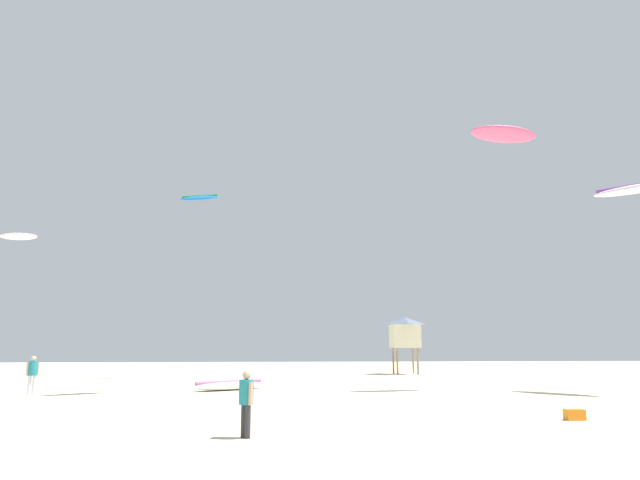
# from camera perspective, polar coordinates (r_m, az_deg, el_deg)

# --- Properties ---
(person_foreground) EXTENTS (0.37, 0.47, 1.62)m
(person_foreground) POSITION_cam_1_polar(r_m,az_deg,el_deg) (15.22, -7.20, -15.06)
(person_foreground) COLOR #2D2D33
(person_foreground) RESTS_ON ground
(person_midground) EXTENTS (0.54, 0.39, 1.71)m
(person_midground) POSITION_cam_1_polar(r_m,az_deg,el_deg) (29.88, -26.19, -11.47)
(person_midground) COLOR silver
(person_midground) RESTS_ON ground
(kite_grounded_near) EXTENTS (3.87, 3.09, 0.48)m
(kite_grounded_near) POSITION_cam_1_polar(r_m,az_deg,el_deg) (29.89, -8.85, -13.82)
(kite_grounded_near) COLOR white
(kite_grounded_near) RESTS_ON ground
(lifeguard_tower) EXTENTS (2.30, 2.30, 4.15)m
(lifeguard_tower) POSITION_cam_1_polar(r_m,az_deg,el_deg) (44.18, 8.25, -8.85)
(lifeguard_tower) COLOR #8C704C
(lifeguard_tower) RESTS_ON ground
(cooler_box) EXTENTS (0.56, 0.36, 0.32)m
(cooler_box) POSITION_cam_1_polar(r_m,az_deg,el_deg) (20.05, 23.54, -15.33)
(cooler_box) COLOR orange
(cooler_box) RESTS_ON ground
(kite_aloft_0) EXTENTS (3.01, 1.65, 0.66)m
(kite_aloft_0) POSITION_cam_1_polar(r_m,az_deg,el_deg) (41.44, -11.63, 4.06)
(kite_aloft_0) COLOR blue
(kite_aloft_1) EXTENTS (2.54, 0.85, 0.57)m
(kite_aloft_1) POSITION_cam_1_polar(r_m,az_deg,el_deg) (44.10, -27.30, 0.32)
(kite_aloft_1) COLOR white
(kite_aloft_3) EXTENTS (3.65, 3.90, 0.52)m
(kite_aloft_3) POSITION_cam_1_polar(r_m,az_deg,el_deg) (32.54, 28.54, 4.42)
(kite_aloft_3) COLOR white
(kite_aloft_4) EXTENTS (3.86, 1.64, 0.93)m
(kite_aloft_4) POSITION_cam_1_polar(r_m,az_deg,el_deg) (32.58, 17.45, 9.80)
(kite_aloft_4) COLOR #E5598C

